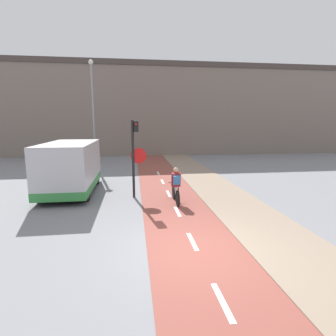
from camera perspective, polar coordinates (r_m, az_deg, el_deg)
ground_plane at (r=7.15m, az=6.25°, el=-17.47°), size 120.00×120.00×0.00m
bike_lane at (r=7.15m, az=6.25°, el=-17.38°), size 2.55×60.00×0.02m
sidewalk_strip at (r=8.06m, az=24.26°, el=-14.87°), size 2.40×60.00×0.05m
building_row_background at (r=28.58m, az=-4.49°, el=12.43°), size 60.00×5.20×9.11m
traffic_light_pole at (r=11.40m, az=-7.22°, el=3.76°), size 0.67×0.25×3.37m
street_lamp_far at (r=21.25m, az=-16.06°, el=13.39°), size 0.36×0.36×7.86m
cyclist_near at (r=10.73m, az=1.73°, el=-3.98°), size 0.46×1.67×1.48m
van at (r=13.12m, az=-20.38°, el=-0.03°), size 2.12×4.79×2.36m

